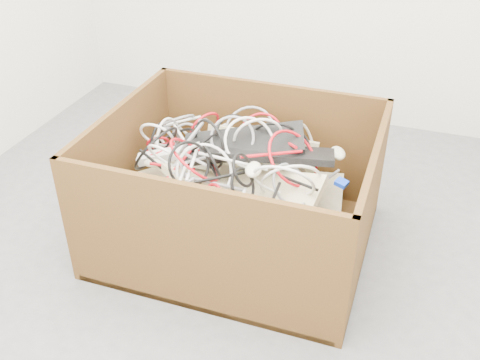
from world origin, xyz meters
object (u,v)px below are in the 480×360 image
(power_strip_left, at_px, (169,154))
(vga_plug, at_px, (341,183))
(power_strip_right, at_px, (175,203))
(cardboard_box, at_px, (235,212))

(power_strip_left, height_order, vga_plug, power_strip_left)
(power_strip_right, bearing_deg, vga_plug, 59.40)
(power_strip_right, height_order, vga_plug, power_strip_right)
(vga_plug, bearing_deg, cardboard_box, -158.22)
(power_strip_left, bearing_deg, power_strip_right, -74.22)
(power_strip_left, xyz_separation_m, vga_plug, (0.72, 0.02, 0.00))
(cardboard_box, xyz_separation_m, vga_plug, (0.42, 0.03, 0.22))
(cardboard_box, bearing_deg, vga_plug, 4.50)
(cardboard_box, distance_m, power_strip_right, 0.36)
(cardboard_box, height_order, vga_plug, cardboard_box)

